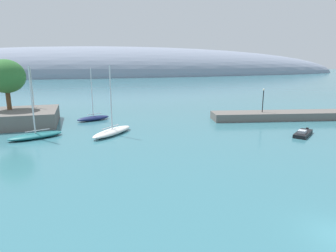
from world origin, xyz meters
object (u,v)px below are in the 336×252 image
harbor_lamp_post (263,98)px  sailboat_navy_near_shore (93,118)px  tree_clump_shore (6,76)px  motorboat_black_foreground (303,133)px  sailboat_grey_outer_mooring (35,118)px  sailboat_teal_end_of_line (36,135)px  sailboat_white_mid_mooring (112,131)px

harbor_lamp_post → sailboat_navy_near_shore: bearing=164.5°
tree_clump_shore → harbor_lamp_post: bearing=-12.6°
harbor_lamp_post → tree_clump_shore: bearing=167.4°
sailboat_navy_near_shore → harbor_lamp_post: (29.29, -8.15, 3.50)m
motorboat_black_foreground → sailboat_grey_outer_mooring: bearing=-66.6°
tree_clump_shore → motorboat_black_foreground: 47.31m
tree_clump_shore → sailboat_teal_end_of_line: bearing=-65.4°
tree_clump_shore → sailboat_grey_outer_mooring: 8.29m
sailboat_grey_outer_mooring → harbor_lamp_post: bearing=-60.8°
sailboat_navy_near_shore → sailboat_teal_end_of_line: bearing=30.5°
harbor_lamp_post → sailboat_grey_outer_mooring: bearing=164.9°
sailboat_grey_outer_mooring → tree_clump_shore: bearing=149.8°
sailboat_white_mid_mooring → sailboat_teal_end_of_line: (-10.34, 1.07, -0.03)m
motorboat_black_foreground → harbor_lamp_post: size_ratio=1.19×
sailboat_grey_outer_mooring → harbor_lamp_post: size_ratio=2.22×
sailboat_navy_near_shore → sailboat_grey_outer_mooring: sailboat_grey_outer_mooring is taller
tree_clump_shore → sailboat_white_mid_mooring: (15.63, -12.64, -7.41)m
sailboat_grey_outer_mooring → harbor_lamp_post: 40.70m
tree_clump_shore → sailboat_grey_outer_mooring: tree_clump_shore is taller
sailboat_white_mid_mooring → motorboat_black_foreground: sailboat_white_mid_mooring is taller
harbor_lamp_post → sailboat_teal_end_of_line: bearing=-177.0°
sailboat_grey_outer_mooring → motorboat_black_foreground: bearing=-75.8°
sailboat_navy_near_shore → motorboat_black_foreground: size_ratio=1.83×
tree_clump_shore → motorboat_black_foreground: size_ratio=1.64×
sailboat_white_mid_mooring → harbor_lamp_post: sailboat_white_mid_mooring is taller
sailboat_white_mid_mooring → sailboat_teal_end_of_line: bearing=128.8°
tree_clump_shore → harbor_lamp_post: (42.79, -9.59, -3.93)m
sailboat_teal_end_of_line → harbor_lamp_post: bearing=162.2°
tree_clump_shore → sailboat_navy_near_shore: (13.50, -1.44, -7.43)m
sailboat_navy_near_shore → sailboat_grey_outer_mooring: bearing=-34.4°
sailboat_teal_end_of_line → motorboat_black_foreground: size_ratio=1.94×
sailboat_white_mid_mooring → sailboat_grey_outer_mooring: (-11.98, 13.65, 0.02)m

